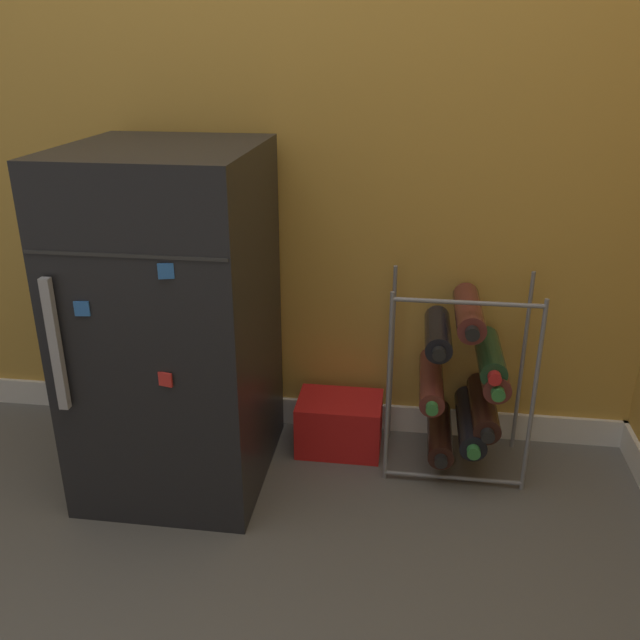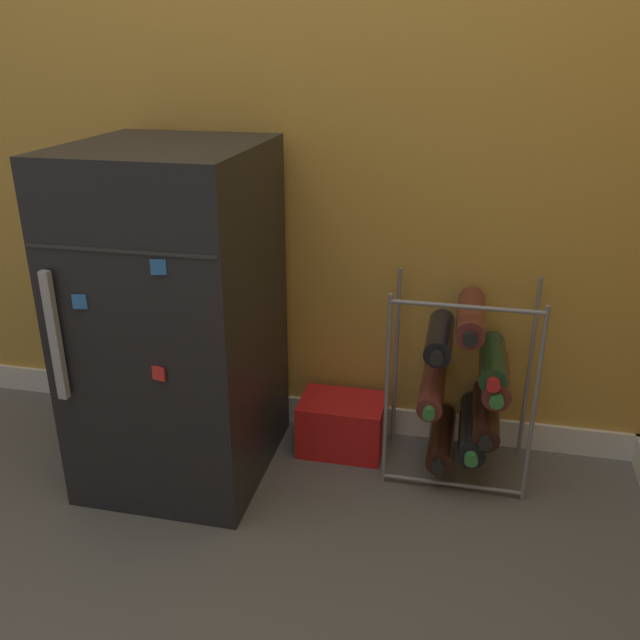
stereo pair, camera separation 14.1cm
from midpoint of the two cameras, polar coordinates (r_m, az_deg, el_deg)
ground_plane at (r=1.82m, az=0.69°, el=-18.66°), size 14.00×14.00×0.00m
wall_back at (r=2.00m, az=4.99°, el=23.54°), size 6.83×0.07×2.50m
mini_fridge at (r=1.93m, az=-9.92°, el=0.15°), size 0.49×0.57×0.96m
wine_rack at (r=2.00m, az=14.25°, el=-5.37°), size 0.41×0.33×0.59m
soda_box at (r=2.15m, az=3.77°, el=-8.82°), size 0.26×0.18×0.17m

